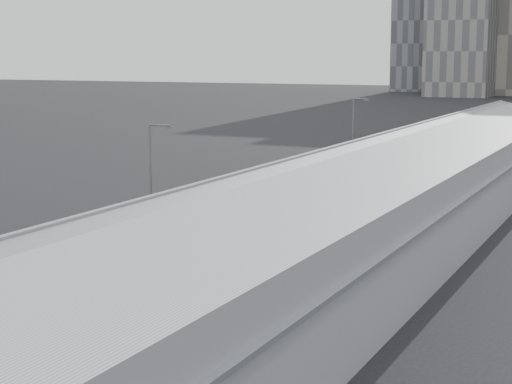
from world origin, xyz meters
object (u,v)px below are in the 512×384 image
Objects in this scene: bus_2 at (148,265)px; bus_4 at (307,197)px; bus_6 at (388,165)px; suv at (438,137)px; bus_3 at (238,225)px; street_lamp_far at (354,128)px; bus_5 at (347,180)px; bus_7 at (422,154)px; shipping_container at (367,151)px; street_lamp_near at (153,174)px.

bus_4 is (-0.42, 27.25, 0.14)m from bus_2.
suv is (-5.16, 46.06, -0.72)m from bus_6.
bus_3 is at bearing -95.70° from bus_6.
street_lamp_far is 1.41× the size of suv.
bus_5 is at bearing -72.94° from street_lamp_far.
bus_7 is (0.89, 27.08, -0.04)m from bus_5.
bus_6 is at bearing 85.32° from bus_4.
bus_2 is 99.31m from suv.
bus_3 is 55.47m from shipping_container.
shipping_container is (-7.15, 28.45, -0.16)m from bus_5.
suv is (-4.79, 59.64, -0.75)m from bus_5.
bus_3 is 1.50× the size of street_lamp_near.
bus_5 is 2.08× the size of suv.
street_lamp_far is 8.39m from shipping_container.
street_lamp_far is at bearing 108.38° from bus_5.
street_lamp_far reaches higher than bus_6.
bus_7 is 2.10× the size of shipping_container.
street_lamp_near is (-7.09, 11.90, 3.76)m from bus_2.
bus_3 is at bearing -94.42° from bus_4.
bus_6 is 13.51m from bus_7.
bus_7 is (0.43, 39.34, -0.09)m from bus_4.
street_lamp_near is at bearing 122.17° from bus_2.
bus_5 is (-0.58, 26.47, -0.06)m from bus_3.
street_lamp_far is (-6.81, 7.39, 3.60)m from bus_6.
street_lamp_far is at bearing -75.50° from suv.
bus_7 is at bearing 39.81° from street_lamp_far.
bus_5 is 1.48× the size of street_lamp_far.
suv is at bearing 90.40° from bus_6.
bus_2 is 0.91× the size of bus_4.
bus_7 is 1.44× the size of street_lamp_far.
bus_4 is 39.34m from bus_7.
bus_6 is 41.88m from street_lamp_near.
bus_5 is 59.84m from suv.
street_lamp_near reaches higher than suv.
bus_7 is (0.52, 13.50, -0.01)m from bus_6.
bus_7 is 55.27m from street_lamp_near.
bus_7 is at bearing 84.50° from bus_4.
bus_4 is 1.54× the size of street_lamp_far.
street_lamp_far is (-0.23, 48.58, -0.10)m from street_lamp_near.
street_lamp_near is at bearing -101.36° from bus_5.
bus_7 reaches higher than shipping_container.
street_lamp_near reaches higher than shipping_container.
bus_2 is 39.52m from bus_5.
bus_5 is 28.53m from street_lamp_near.
bus_2 is at bearing -59.23° from street_lamp_near.
bus_4 is at bearing 92.36° from bus_3.
street_lamp_far reaches higher than bus_7.
bus_7 reaches higher than suv.
bus_7 is 10.20m from street_lamp_far.
bus_2 is at bearing -78.22° from shipping_container.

